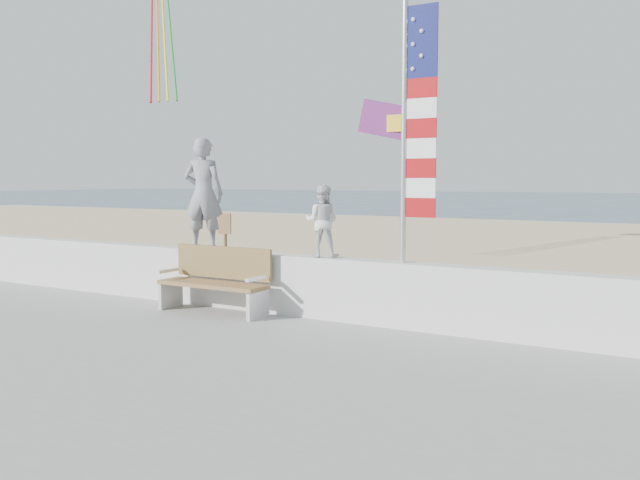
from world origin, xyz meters
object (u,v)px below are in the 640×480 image
at_px(bench, 216,279).
at_px(child, 322,221).
at_px(adult, 204,194).
at_px(flag, 413,121).

bearing_deg(bench, child, 15.68).
height_order(adult, flag, flag).
height_order(adult, bench, adult).
relative_size(child, flag, 0.30).
bearing_deg(bench, flag, 8.54).
distance_m(child, flag, 1.97).
relative_size(adult, bench, 1.00).
xyz_separation_m(bench, flag, (3.02, 0.45, 2.30)).
bearing_deg(adult, flag, 163.63).
xyz_separation_m(child, flag, (1.41, -0.00, 1.39)).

